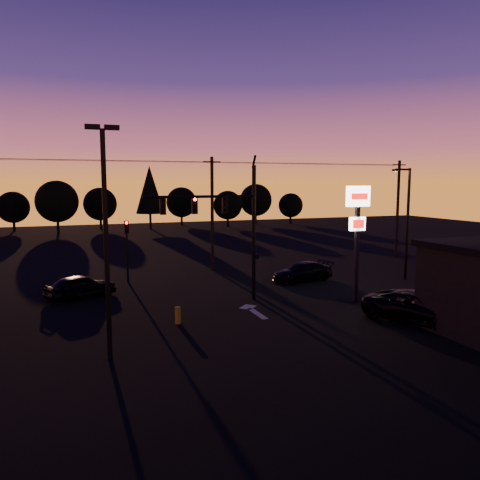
% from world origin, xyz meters
% --- Properties ---
extents(ground, '(120.00, 120.00, 0.00)m').
position_xyz_m(ground, '(0.00, 0.00, 0.00)').
color(ground, black).
rests_on(ground, ground).
extents(lane_arrow, '(1.20, 3.10, 0.01)m').
position_xyz_m(lane_arrow, '(0.50, 1.67, 0.01)').
color(lane_arrow, beige).
rests_on(lane_arrow, ground).
extents(traffic_signal_mast, '(6.79, 0.52, 8.58)m').
position_xyz_m(traffic_signal_mast, '(-0.10, 3.99, 4.94)').
color(traffic_signal_mast, black).
rests_on(traffic_signal_mast, ground).
extents(secondary_signal, '(0.30, 0.31, 4.35)m').
position_xyz_m(secondary_signal, '(-5.00, 11.49, 2.86)').
color(secondary_signal, black).
rests_on(secondary_signal, ground).
extents(parking_lot_light, '(1.25, 0.30, 9.14)m').
position_xyz_m(parking_lot_light, '(-7.50, -3.00, 5.27)').
color(parking_lot_light, black).
rests_on(parking_lot_light, ground).
extents(pylon_sign, '(1.50, 0.28, 6.80)m').
position_xyz_m(pylon_sign, '(7.00, 1.50, 4.91)').
color(pylon_sign, black).
rests_on(pylon_sign, ground).
extents(streetlight, '(1.55, 0.35, 8.00)m').
position_xyz_m(streetlight, '(13.91, 5.50, 4.42)').
color(streetlight, black).
rests_on(streetlight, ground).
extents(utility_pole_1, '(1.40, 0.26, 9.00)m').
position_xyz_m(utility_pole_1, '(2.00, 14.00, 4.59)').
color(utility_pole_1, black).
rests_on(utility_pole_1, ground).
extents(utility_pole_2, '(1.40, 0.26, 9.00)m').
position_xyz_m(utility_pole_2, '(20.00, 14.00, 4.59)').
color(utility_pole_2, black).
rests_on(utility_pole_2, ground).
extents(power_wires, '(36.00, 1.22, 0.07)m').
position_xyz_m(power_wires, '(2.00, 14.00, 8.57)').
color(power_wires, black).
rests_on(power_wires, ground).
extents(bollard, '(0.28, 0.28, 0.85)m').
position_xyz_m(bollard, '(-3.90, 0.72, 0.43)').
color(bollard, '#B19819').
rests_on(bollard, ground).
extents(tree_1, '(4.54, 4.54, 5.71)m').
position_xyz_m(tree_1, '(-16.00, 53.00, 3.43)').
color(tree_1, black).
rests_on(tree_1, ground).
extents(tree_2, '(5.77, 5.78, 7.26)m').
position_xyz_m(tree_2, '(-10.00, 48.00, 4.37)').
color(tree_2, black).
rests_on(tree_2, ground).
extents(tree_3, '(4.95, 4.95, 6.22)m').
position_xyz_m(tree_3, '(-4.00, 52.00, 3.75)').
color(tree_3, black).
rests_on(tree_3, ground).
extents(tree_4, '(4.18, 4.18, 9.50)m').
position_xyz_m(tree_4, '(3.00, 49.00, 5.93)').
color(tree_4, black).
rests_on(tree_4, ground).
extents(tree_5, '(4.95, 4.95, 6.22)m').
position_xyz_m(tree_5, '(9.00, 54.00, 3.75)').
color(tree_5, black).
rests_on(tree_5, ground).
extents(tree_6, '(4.54, 4.54, 5.71)m').
position_xyz_m(tree_6, '(15.00, 48.00, 3.43)').
color(tree_6, black).
rests_on(tree_6, ground).
extents(tree_7, '(5.36, 5.36, 6.74)m').
position_xyz_m(tree_7, '(21.00, 51.00, 4.06)').
color(tree_7, black).
rests_on(tree_7, ground).
extents(tree_8, '(4.12, 4.12, 5.19)m').
position_xyz_m(tree_8, '(27.00, 50.00, 3.12)').
color(tree_8, black).
rests_on(tree_8, ground).
extents(car_left, '(4.57, 3.31, 1.45)m').
position_xyz_m(car_left, '(-8.24, 7.93, 0.72)').
color(car_left, black).
rests_on(car_left, ground).
extents(car_right, '(4.80, 2.52, 1.33)m').
position_xyz_m(car_right, '(6.74, 7.62, 0.66)').
color(car_right, black).
rests_on(car_right, ground).
extents(suv_parked, '(4.74, 6.05, 1.53)m').
position_xyz_m(suv_parked, '(7.53, -3.26, 0.76)').
color(suv_parked, black).
rests_on(suv_parked, ground).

